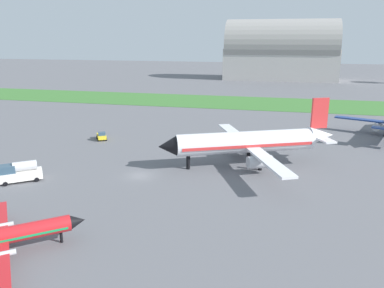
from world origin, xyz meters
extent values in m
plane|color=slate|center=(0.00, 0.00, 0.00)|extent=(600.00, 600.00, 0.00)
cube|color=#3D7533|center=(0.00, 77.38, 0.04)|extent=(360.00, 28.00, 0.08)
cylinder|color=white|center=(16.48, 9.45, 4.35)|extent=(24.38, 13.85, 3.83)
cone|color=black|center=(3.81, 3.69, 4.35)|extent=(4.72, 4.85, 3.75)
cone|color=white|center=(29.78, 15.50, 4.83)|extent=(5.86, 5.15, 3.44)
cube|color=red|center=(16.48, 9.45, 4.06)|extent=(23.15, 13.34, 0.54)
cube|color=white|center=(20.57, 2.14, 3.68)|extent=(9.13, 16.21, 0.38)
cube|color=white|center=(13.66, 17.34, 3.68)|extent=(9.13, 16.21, 0.38)
cylinder|color=#B7BABF|center=(19.32, 4.88, 2.31)|extent=(4.67, 3.64, 2.10)
cylinder|color=#B7BABF|center=(14.90, 14.60, 2.31)|extent=(4.67, 3.64, 2.10)
cube|color=red|center=(29.14, 15.21, 9.04)|extent=(3.04, 1.71, 5.57)
cube|color=white|center=(30.15, 13.00, 4.73)|extent=(3.92, 5.30, 0.31)
cube|color=white|center=(28.14, 17.43, 4.73)|extent=(3.92, 5.30, 0.31)
cylinder|color=black|center=(6.98, 5.13, 1.22)|extent=(0.69, 0.69, 2.43)
cylinder|color=black|center=(19.31, 7.44, 1.22)|extent=(0.69, 0.69, 2.43)
cylinder|color=black|center=(16.82, 12.91, 1.22)|extent=(0.69, 0.69, 2.43)
cylinder|color=red|center=(-5.29, -25.73, 2.21)|extent=(11.37, 9.86, 1.84)
cone|color=black|center=(0.38, -21.04, 2.21)|extent=(2.56, 2.56, 1.80)
cube|color=#198C4C|center=(-5.29, -25.73, 2.07)|extent=(10.83, 9.41, 0.26)
cube|color=red|center=(-8.80, -22.07, 1.88)|extent=(7.44, 8.61, 0.18)
cube|color=red|center=(-2.35, -29.86, 1.88)|extent=(7.44, 8.61, 0.18)
cylinder|color=#B7BABF|center=(-7.24, -23.15, 1.88)|extent=(1.51, 1.39, 0.59)
cylinder|color=#B7BABF|center=(-3.11, -28.13, 1.88)|extent=(1.51, 1.39, 0.59)
cylinder|color=black|center=(-1.04, -22.22, 0.64)|extent=(0.33, 0.33, 1.29)
cube|color=navy|center=(42.42, 40.34, 3.15)|extent=(14.14, 6.97, 0.33)
cylinder|color=#B7BABF|center=(44.83, 39.44, 1.98)|extent=(2.94, 3.98, 1.80)
cube|color=navy|center=(43.19, 27.95, 4.06)|extent=(4.54, 3.14, 0.26)
cube|color=yellow|center=(-16.82, 19.91, 0.80)|extent=(3.44, 4.00, 0.90)
cube|color=#334C60|center=(-16.28, 19.06, 1.60)|extent=(1.97, 1.90, 0.70)
cylinder|color=black|center=(-15.38, 19.33, 0.35)|extent=(0.59, 0.73, 0.70)
cylinder|color=black|center=(-16.90, 18.37, 0.35)|extent=(0.59, 0.73, 0.70)
cylinder|color=black|center=(-16.73, 21.46, 0.35)|extent=(0.59, 0.73, 0.70)
cylinder|color=black|center=(-18.25, 20.50, 0.35)|extent=(0.59, 0.73, 0.70)
cube|color=white|center=(-17.73, -6.81, 1.05)|extent=(6.61, 5.87, 1.40)
cylinder|color=silver|center=(-17.12, -6.34, 2.52)|extent=(3.77, 3.40, 1.54)
cube|color=#334C60|center=(-19.17, -7.92, 2.35)|extent=(3.08, 3.03, 1.20)
cylinder|color=black|center=(-18.80, -9.15, 0.35)|extent=(0.71, 0.63, 0.70)
cylinder|color=black|center=(-20.27, -7.25, 0.35)|extent=(0.71, 0.63, 0.70)
cylinder|color=black|center=(-15.20, -6.38, 0.35)|extent=(0.71, 0.63, 0.70)
cylinder|color=black|center=(-16.66, -4.47, 0.35)|extent=(0.71, 0.63, 0.70)
cube|color=#BCB7B2|center=(20.48, 158.62, 8.17)|extent=(58.97, 23.41, 16.34)
cylinder|color=gray|center=(20.48, 158.62, 18.68)|extent=(57.80, 25.75, 25.75)
camera|label=1|loc=(22.06, -56.09, 22.36)|focal=35.52mm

